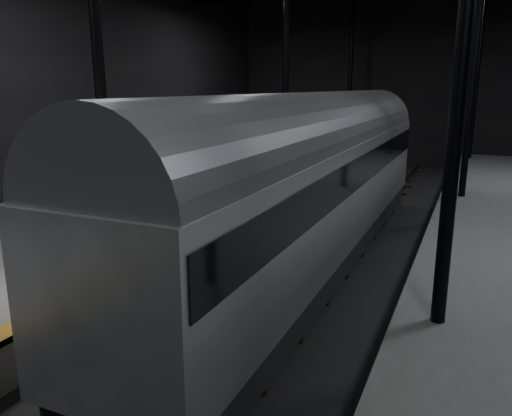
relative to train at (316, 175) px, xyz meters
The scene contains 6 objects.
ground 2.83m from the train, 89.97° to the right, with size 44.00×44.00×0.00m, color black.
platform_left 7.86m from the train, behind, with size 9.00×43.80×1.00m, color #555553.
tactile_strip 3.74m from the train, behind, with size 0.50×43.80×0.01m, color olive.
track 2.76m from the train, 89.97° to the right, with size 2.40×43.00×0.24m.
train is the anchor object (origin of this frame).
woman 4.90m from the train, 142.12° to the right, with size 0.65×0.43×1.80m, color #A38364.
Camera 1 is at (4.15, -13.23, 5.27)m, focal length 35.00 mm.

